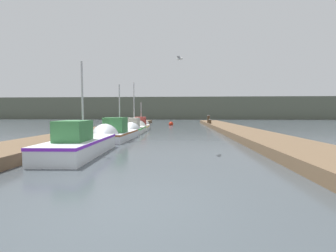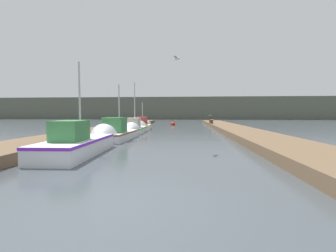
% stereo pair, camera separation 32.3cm
% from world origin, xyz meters
% --- Properties ---
extents(ground_plane, '(200.00, 200.00, 0.00)m').
position_xyz_m(ground_plane, '(0.00, 0.00, 0.00)').
color(ground_plane, '#3D4449').
extents(dock_left, '(2.94, 40.00, 0.42)m').
position_xyz_m(dock_left, '(-5.74, 16.00, 0.21)').
color(dock_left, brown).
rests_on(dock_left, ground_plane).
extents(dock_right, '(2.94, 40.00, 0.42)m').
position_xyz_m(dock_right, '(5.74, 16.00, 0.21)').
color(dock_right, brown).
rests_on(dock_right, ground_plane).
extents(distant_shore_ridge, '(120.00, 16.00, 5.90)m').
position_xyz_m(distant_shore_ridge, '(0.00, 62.68, 2.95)').
color(distant_shore_ridge, '#565B4C').
rests_on(distant_shore_ridge, ground_plane).
extents(fishing_boat_0, '(1.87, 5.77, 4.30)m').
position_xyz_m(fishing_boat_0, '(-3.17, 5.68, 0.43)').
color(fishing_boat_0, silver).
rests_on(fishing_boat_0, ground_plane).
extents(fishing_boat_1, '(1.74, 5.28, 4.03)m').
position_xyz_m(fishing_boat_1, '(-3.02, 10.79, 0.41)').
color(fishing_boat_1, silver).
rests_on(fishing_boat_1, ground_plane).
extents(fishing_boat_2, '(1.79, 4.56, 4.85)m').
position_xyz_m(fishing_boat_2, '(-3.10, 15.45, 0.39)').
color(fishing_boat_2, silver).
rests_on(fishing_boat_2, ground_plane).
extents(fishing_boat_3, '(1.98, 4.65, 3.33)m').
position_xyz_m(fishing_boat_3, '(-3.21, 19.42, 0.38)').
color(fishing_boat_3, silver).
rests_on(fishing_boat_3, ground_plane).
extents(mooring_piling_0, '(0.36, 0.36, 0.94)m').
position_xyz_m(mooring_piling_0, '(4.44, 23.45, 0.48)').
color(mooring_piling_0, '#473523').
rests_on(mooring_piling_0, ground_plane).
extents(mooring_piling_1, '(0.37, 0.37, 1.41)m').
position_xyz_m(mooring_piling_1, '(4.51, 25.60, 0.71)').
color(mooring_piling_1, '#473523').
rests_on(mooring_piling_1, ground_plane).
extents(mooring_piling_2, '(0.37, 0.37, 1.30)m').
position_xyz_m(mooring_piling_2, '(-4.50, 5.66, 0.66)').
color(mooring_piling_2, '#473523').
rests_on(mooring_piling_2, ground_plane).
extents(mooring_piling_3, '(0.32, 0.32, 1.22)m').
position_xyz_m(mooring_piling_3, '(-4.30, 21.32, 0.61)').
color(mooring_piling_3, '#473523').
rests_on(mooring_piling_3, ground_plane).
extents(channel_buoy, '(0.63, 0.63, 1.13)m').
position_xyz_m(channel_buoy, '(-0.46, 27.25, 0.18)').
color(channel_buoy, red).
rests_on(channel_buoy, ground_plane).
extents(seagull_lead, '(0.31, 0.56, 0.12)m').
position_xyz_m(seagull_lead, '(0.89, 6.26, 4.14)').
color(seagull_lead, white).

